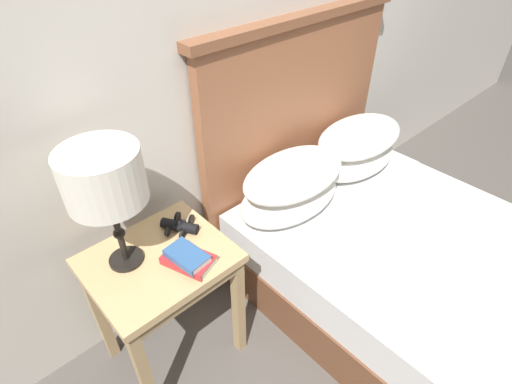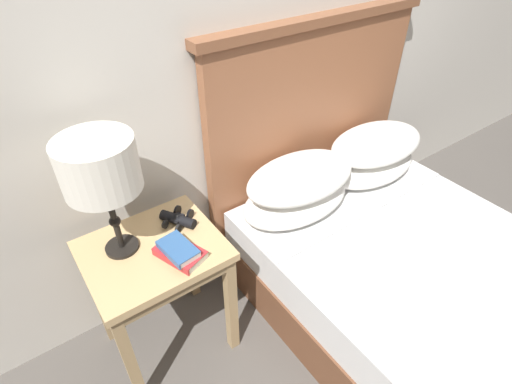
# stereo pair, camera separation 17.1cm
# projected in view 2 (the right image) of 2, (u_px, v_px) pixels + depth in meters

# --- Properties ---
(ground_plane) EXTENTS (20.00, 20.00, 0.00)m
(ground_plane) POSITION_uv_depth(u_px,v_px,m) (339.00, 376.00, 1.84)
(ground_plane) COLOR #514C47
(ground_plane) RESTS_ON ground
(wall_back) EXTENTS (8.00, 0.06, 2.60)m
(wall_back) POSITION_uv_depth(u_px,v_px,m) (217.00, 35.00, 1.64)
(wall_back) COLOR beige
(wall_back) RESTS_ON ground_plane
(nightstand) EXTENTS (0.54, 0.46, 0.65)m
(nightstand) POSITION_uv_depth(u_px,v_px,m) (156.00, 265.00, 1.65)
(nightstand) COLOR tan
(nightstand) RESTS_ON ground_plane
(bed) EXTENTS (1.35, 1.79, 1.32)m
(bed) POSITION_uv_depth(u_px,v_px,m) (402.00, 264.00, 1.97)
(bed) COLOR brown
(bed) RESTS_ON ground_plane
(table_lamp) EXTENTS (0.27, 0.27, 0.49)m
(table_lamp) POSITION_uv_depth(u_px,v_px,m) (99.00, 168.00, 1.35)
(table_lamp) COLOR black
(table_lamp) RESTS_ON nightstand
(book_on_nightstand) EXTENTS (0.17, 0.22, 0.03)m
(book_on_nightstand) POSITION_uv_depth(u_px,v_px,m) (180.00, 253.00, 1.54)
(book_on_nightstand) COLOR silver
(book_on_nightstand) RESTS_ON nightstand
(book_stacked_on_top) EXTENTS (0.12, 0.18, 0.03)m
(book_stacked_on_top) POSITION_uv_depth(u_px,v_px,m) (178.00, 249.00, 1.52)
(book_stacked_on_top) COLOR silver
(book_stacked_on_top) RESTS_ON book_on_nightstand
(binoculars_pair) EXTENTS (0.16, 0.16, 0.05)m
(binoculars_pair) POSITION_uv_depth(u_px,v_px,m) (178.00, 219.00, 1.69)
(binoculars_pair) COLOR black
(binoculars_pair) RESTS_ON nightstand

